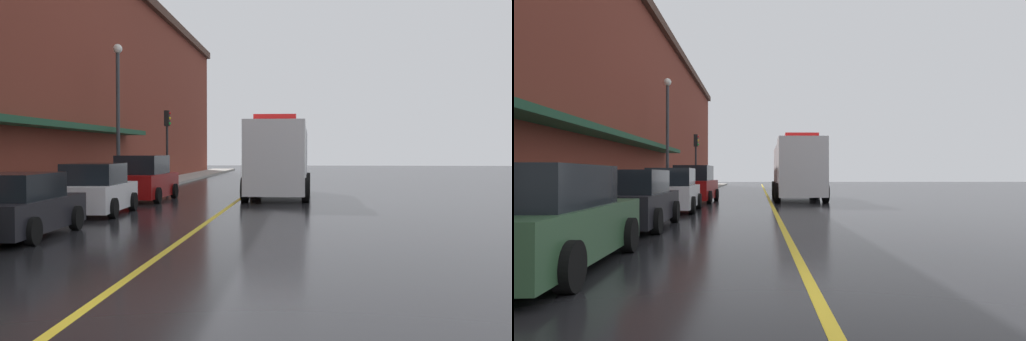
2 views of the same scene
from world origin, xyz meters
The scene contains 12 objects.
ground_plane centered at (0.00, 25.00, 0.00)m, with size 112.00×112.00×0.00m, color black.
sidewalk_left centered at (-6.20, 25.00, 0.07)m, with size 2.40×70.00×0.15m, color #9E9B93.
lane_center_stripe centered at (0.00, 25.00, 0.00)m, with size 0.16×70.00×0.01m, color gold.
brick_building_left centered at (-12.75, 23.99, 6.05)m, with size 11.89×64.00×12.09m.
parked_car_1 centered at (-4.03, 6.83, 0.74)m, with size 2.06×4.51×1.56m.
parked_car_2 centered at (-4.02, 12.28, 0.79)m, with size 2.15×4.18×1.68m.
parked_car_3 centered at (-3.95, 18.07, 0.88)m, with size 2.24×4.46×1.90m.
box_truck centered at (1.64, 20.66, 1.70)m, with size 2.85×8.50×3.58m.
parking_meter_0 centered at (-5.35, 9.46, 1.06)m, with size 0.14×0.18×1.33m.
parking_meter_1 centered at (-5.35, 19.51, 1.06)m, with size 0.14×0.18×1.33m.
street_lamp_left centered at (-5.95, 21.02, 4.40)m, with size 0.44×0.44×6.94m.
traffic_light_near centered at (-5.29, 28.42, 3.16)m, with size 0.38×0.36×4.30m.
Camera 1 is at (2.94, -7.79, 2.10)m, focal length 43.98 mm.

